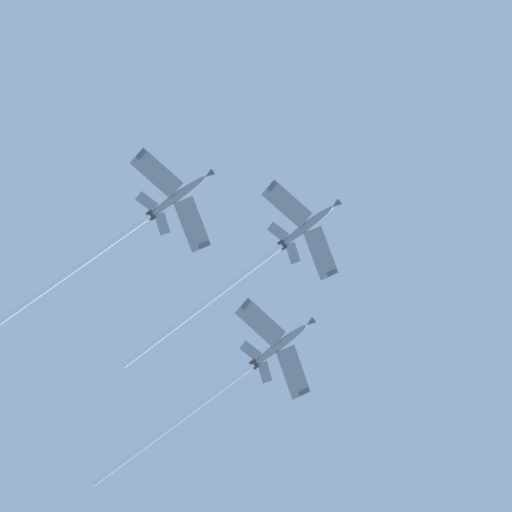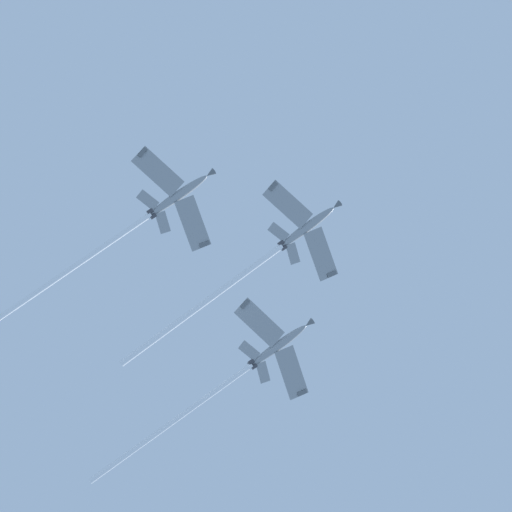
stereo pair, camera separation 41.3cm
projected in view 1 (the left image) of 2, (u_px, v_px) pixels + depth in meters
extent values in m
ellipsoid|color=gray|center=(307.00, 226.00, 173.22)|extent=(10.08, 8.71, 5.36)
cone|color=#595E60|center=(336.00, 204.00, 174.90)|extent=(2.24, 2.14, 1.67)
ellipsoid|color=black|center=(315.00, 219.00, 174.32)|extent=(2.90, 2.64, 1.80)
cube|color=gray|center=(321.00, 253.00, 173.62)|extent=(9.29, 8.13, 1.41)
cube|color=#595E60|center=(332.00, 273.00, 174.20)|extent=(1.59, 1.81, 0.73)
cube|color=gray|center=(287.00, 204.00, 172.23)|extent=(6.99, 9.61, 1.41)
cube|color=#595E60|center=(272.00, 186.00, 171.73)|extent=(1.87, 1.38, 0.73)
cube|color=gray|center=(293.00, 253.00, 172.27)|extent=(3.97, 3.41, 0.76)
cube|color=gray|center=(278.00, 232.00, 171.67)|extent=(2.95, 3.99, 0.76)
cube|color=#595E60|center=(284.00, 242.00, 173.36)|extent=(2.59, 2.18, 3.45)
cylinder|color=#38383D|center=(284.00, 247.00, 171.73)|extent=(1.44, 1.39, 1.09)
cylinder|color=#38383D|center=(281.00, 243.00, 171.61)|extent=(1.44, 1.39, 1.09)
cylinder|color=white|center=(204.00, 304.00, 167.32)|extent=(25.90, 21.63, 12.72)
ellipsoid|color=gray|center=(280.00, 345.00, 171.62)|extent=(9.90, 8.96, 5.31)
cone|color=#595E60|center=(310.00, 323.00, 173.29)|extent=(2.23, 2.16, 1.67)
ellipsoid|color=black|center=(289.00, 338.00, 172.71)|extent=(2.87, 2.69, 1.79)
cube|color=gray|center=(293.00, 372.00, 172.03)|extent=(9.37, 7.97, 1.40)
cube|color=#595E60|center=(304.00, 392.00, 172.62)|extent=(1.56, 1.83, 0.72)
cube|color=gray|center=(260.00, 323.00, 170.61)|extent=(7.19, 9.58, 1.40)
cube|color=#595E60|center=(246.00, 304.00, 170.10)|extent=(1.86, 1.42, 0.72)
cube|color=gray|center=(265.00, 372.00, 170.68)|extent=(3.99, 3.34, 0.75)
cube|color=gray|center=(251.00, 351.00, 170.06)|extent=(3.03, 4.00, 0.75)
cube|color=#595E60|center=(256.00, 360.00, 171.76)|extent=(2.53, 2.25, 3.44)
cylinder|color=#38383D|center=(256.00, 366.00, 170.13)|extent=(1.44, 1.40, 1.09)
cylinder|color=#38383D|center=(253.00, 362.00, 170.01)|extent=(1.44, 1.40, 1.09)
cylinder|color=white|center=(175.00, 423.00, 165.87)|extent=(24.47, 21.62, 12.07)
ellipsoid|color=gray|center=(178.00, 196.00, 167.55)|extent=(10.02, 8.75, 5.43)
cone|color=#595E60|center=(209.00, 174.00, 169.27)|extent=(2.24, 2.15, 1.68)
ellipsoid|color=black|center=(187.00, 190.00, 168.66)|extent=(2.90, 2.65, 1.81)
cube|color=gray|center=(192.00, 224.00, 167.95)|extent=(9.30, 8.09, 1.43)
cube|color=#595E60|center=(204.00, 245.00, 168.53)|extent=(1.58, 1.81, 0.73)
cube|color=gray|center=(157.00, 173.00, 166.55)|extent=(7.03, 9.60, 1.43)
cube|color=#595E60|center=(141.00, 154.00, 166.04)|extent=(1.86, 1.39, 0.73)
cube|color=gray|center=(162.00, 224.00, 166.56)|extent=(3.98, 3.39, 0.77)
cube|color=gray|center=(147.00, 202.00, 165.96)|extent=(2.96, 3.99, 0.77)
cube|color=#595E60|center=(154.00, 213.00, 167.66)|extent=(2.59, 2.20, 3.46)
cylinder|color=#38383D|center=(152.00, 218.00, 166.02)|extent=(1.45, 1.39, 1.10)
cylinder|color=#38383D|center=(149.00, 213.00, 165.90)|extent=(1.45, 1.39, 1.10)
cylinder|color=white|center=(57.00, 281.00, 161.06)|extent=(28.04, 23.67, 13.93)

